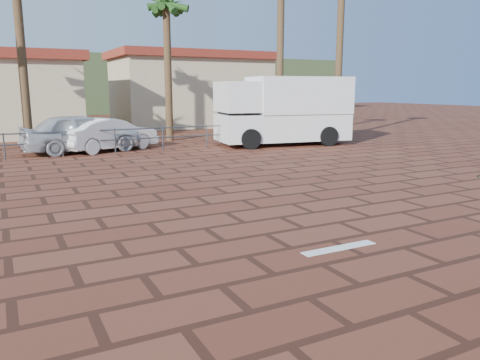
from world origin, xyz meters
The scene contains 10 objects.
ground centered at (0.00, 0.00, 0.00)m, with size 120.00×120.00×0.00m, color brown.
paint_stripe centered at (0.70, -1.20, 0.00)m, with size 1.40×0.22×0.01m, color white.
guardrail centered at (0.00, 12.00, 0.68)m, with size 24.06×0.06×1.00m.
palm_center centered at (3.50, 15.50, 6.36)m, with size 2.40×2.40×7.75m.
building_east centered at (8.00, 24.00, 2.54)m, with size 10.60×6.60×5.00m.
hill_front centered at (0.00, 50.00, 3.00)m, with size 70.00×18.00×6.00m, color #384C28.
campervan centered at (7.67, 11.49, 1.63)m, with size 6.28×3.38×3.10m.
car_silver centered at (-1.12, 13.00, 0.80)m, with size 1.89×4.70×1.60m, color #B3B5BA.
car_white centered at (0.00, 13.00, 0.68)m, with size 1.45×4.15×1.37m, color white.
street_sign centered at (9.94, 12.00, 1.58)m, with size 0.45×0.17×2.26m.
Camera 1 is at (-4.11, -6.97, 2.59)m, focal length 35.00 mm.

